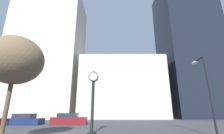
# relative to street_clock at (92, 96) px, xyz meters

# --- Properties ---
(building_tall_tower) EXTENTS (15.94, 12.00, 30.37)m
(building_tall_tower) POSITION_rel_street_clock_xyz_m (-14.59, 23.70, 12.41)
(building_tall_tower) COLOR beige
(building_tall_tower) RESTS_ON ground_plane
(building_storefront_row) EXTENTS (18.33, 12.00, 13.07)m
(building_storefront_row) POSITION_rel_street_clock_xyz_m (3.74, 23.70, 3.76)
(building_storefront_row) COLOR beige
(building_storefront_row) RESTS_ON ground_plane
(building_glass_modern) EXTENTS (12.48, 12.00, 34.69)m
(building_glass_modern) POSITION_rel_street_clock_xyz_m (20.79, 23.70, 14.57)
(building_glass_modern) COLOR black
(building_glass_modern) RESTS_ON ground_plane
(street_clock) EXTENTS (0.77, 0.67, 4.77)m
(street_clock) POSITION_rel_street_clock_xyz_m (0.00, 0.00, 0.00)
(street_clock) COLOR black
(street_clock) RESTS_ON ground_plane
(car_navy) EXTENTS (4.09, 1.94, 1.30)m
(car_navy) POSITION_rel_street_clock_xyz_m (-9.18, 7.69, -2.23)
(car_navy) COLOR #19234C
(car_navy) RESTS_ON ground_plane
(car_maroon) EXTENTS (4.28, 1.99, 1.36)m
(car_maroon) POSITION_rel_street_clock_xyz_m (-3.82, 7.82, -2.19)
(car_maroon) COLOR maroon
(car_maroon) RESTS_ON ground_plane
(street_lamp_right) EXTENTS (0.36, 1.57, 5.62)m
(street_lamp_right) POSITION_rel_street_clock_xyz_m (8.24, -0.92, 1.03)
(street_lamp_right) COLOR black
(street_lamp_right) RESTS_ON ground_plane
(bare_tree) EXTENTS (3.30, 3.30, 6.14)m
(bare_tree) POSITION_rel_street_clock_xyz_m (-4.47, -3.01, 1.87)
(bare_tree) COLOR brown
(bare_tree) RESTS_ON ground_plane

